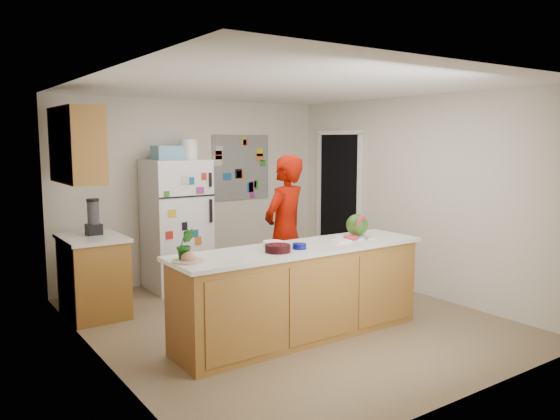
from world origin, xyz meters
TOP-DOWN VIEW (x-y plane):
  - floor at (0.00, 0.00)m, footprint 4.00×4.50m
  - wall_back at (0.00, 2.26)m, footprint 4.00×0.02m
  - wall_left at (-2.01, 0.00)m, footprint 0.02×4.50m
  - wall_right at (2.01, 0.00)m, footprint 0.02×4.50m
  - ceiling at (0.00, 0.00)m, footprint 4.00×4.50m
  - doorway at (1.99, 1.45)m, footprint 0.03×0.85m
  - peninsula_base at (-0.20, -0.50)m, footprint 2.60×0.62m
  - peninsula_top at (-0.20, -0.50)m, footprint 2.68×0.70m
  - side_counter_base at (-1.69, 1.35)m, footprint 0.60×0.80m
  - side_counter_top at (-1.69, 1.35)m, footprint 0.64×0.84m
  - upper_cabinets at (-1.82, 1.30)m, footprint 0.35×1.00m
  - refrigerator at (-0.45, 1.88)m, footprint 0.75×0.70m
  - fridge_top_bin at (-0.55, 1.88)m, footprint 0.35×0.28m
  - photo_collage at (0.75, 2.24)m, footprint 0.95×0.01m
  - person at (0.25, 0.40)m, footprint 0.76×0.63m
  - blender_appliance at (-1.64, 1.44)m, footprint 0.13×0.13m
  - cutting_board at (0.55, -0.45)m, footprint 0.43×0.37m
  - watermelon at (0.61, -0.43)m, footprint 0.24×0.24m
  - watermelon_slice at (0.46, -0.50)m, footprint 0.15×0.15m
  - cherry_bowl at (-0.54, -0.60)m, footprint 0.30×0.30m
  - white_bowl at (-0.45, -0.39)m, footprint 0.21×0.21m
  - cobalt_bowl at (-0.28, -0.59)m, footprint 0.18×0.18m
  - plate at (-1.40, -0.50)m, footprint 0.34×0.34m
  - paper_towel at (0.28, -0.54)m, footprint 0.18×0.16m
  - keys at (0.61, -0.58)m, footprint 0.10×0.06m
  - potted_plant at (-1.40, -0.45)m, footprint 0.19×0.17m

SIDE VIEW (x-z plane):
  - floor at x=0.00m, z-range -0.02..0.00m
  - side_counter_base at x=-1.69m, z-range 0.00..0.86m
  - peninsula_base at x=-0.20m, z-range 0.00..0.88m
  - refrigerator at x=-0.45m, z-range 0.00..1.70m
  - side_counter_top at x=-1.69m, z-range 0.86..0.90m
  - person at x=0.25m, z-range 0.00..1.78m
  - peninsula_top at x=-0.20m, z-range 0.88..0.92m
  - cutting_board at x=0.55m, z-range 0.92..0.93m
  - keys at x=0.61m, z-range 0.92..0.93m
  - plate at x=-1.40m, z-range 0.92..0.94m
  - paper_towel at x=0.28m, z-range 0.92..0.94m
  - watermelon_slice at x=0.46m, z-range 0.93..0.95m
  - cobalt_bowl at x=-0.28m, z-range 0.92..0.97m
  - white_bowl at x=-0.45m, z-range 0.92..0.98m
  - cherry_bowl at x=-0.54m, z-range 0.92..0.99m
  - doorway at x=1.99m, z-range 0.00..2.04m
  - watermelon at x=0.61m, z-range 0.93..1.17m
  - potted_plant at x=-1.40m, z-range 0.92..1.20m
  - blender_appliance at x=-1.64m, z-range 0.90..1.28m
  - wall_back at x=0.00m, z-range 0.00..2.50m
  - wall_left at x=-2.01m, z-range 0.00..2.50m
  - wall_right at x=2.01m, z-range 0.00..2.50m
  - photo_collage at x=0.75m, z-range 1.08..2.02m
  - fridge_top_bin at x=-0.55m, z-range 1.70..1.88m
  - upper_cabinets at x=-1.82m, z-range 1.50..2.30m
  - ceiling at x=0.00m, z-range 2.50..2.52m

